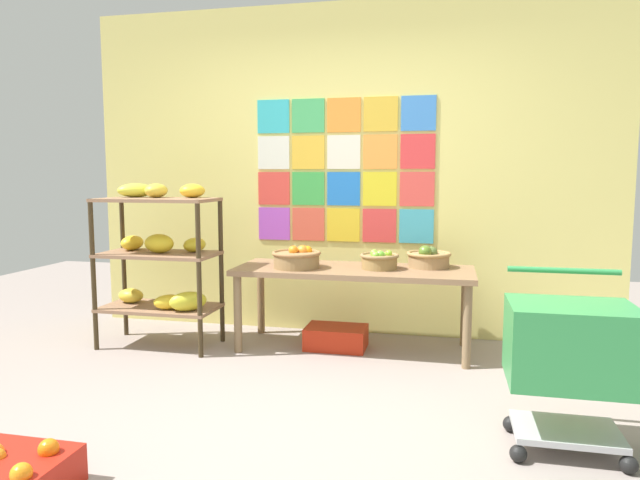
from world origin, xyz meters
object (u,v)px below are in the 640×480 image
fruit_basket_left (379,260)px  produce_crate_under_table (336,337)px  fruit_basket_back_left (297,258)px  orange_crate_foreground (8,474)px  banana_shelf_unit (160,251)px  shopping_cart (570,350)px  display_table (354,277)px  fruit_basket_right (428,258)px

fruit_basket_left → produce_crate_under_table: size_ratio=0.63×
fruit_basket_back_left → orange_crate_foreground: bearing=-106.4°
fruit_basket_left → produce_crate_under_table: fruit_basket_left is taller
fruit_basket_back_left → orange_crate_foreground: fruit_basket_back_left is taller
banana_shelf_unit → orange_crate_foreground: bearing=-79.0°
produce_crate_under_table → shopping_cart: bearing=-44.7°
fruit_basket_left → produce_crate_under_table: 0.69m
display_table → orange_crate_foreground: size_ratio=3.65×
produce_crate_under_table → orange_crate_foreground: 2.46m
banana_shelf_unit → orange_crate_foreground: 2.21m
fruit_basket_left → fruit_basket_back_left: bearing=-172.3°
fruit_basket_left → shopping_cart: (1.06, -1.38, -0.19)m
fruit_basket_left → orange_crate_foreground: fruit_basket_left is taller
produce_crate_under_table → orange_crate_foreground: orange_crate_foreground is taller
fruit_basket_back_left → fruit_basket_right: bearing=13.7°
fruit_basket_back_left → fruit_basket_left: bearing=7.7°
produce_crate_under_table → fruit_basket_back_left: bearing=-166.2°
banana_shelf_unit → shopping_cart: bearing=-23.2°
fruit_basket_back_left → shopping_cart: shopping_cart is taller
fruit_basket_left → display_table: bearing=-179.7°
produce_crate_under_table → shopping_cart: shopping_cart is taller
fruit_basket_left → banana_shelf_unit: bearing=-172.6°
shopping_cart → produce_crate_under_table: bearing=133.6°
display_table → fruit_basket_right: 0.58m
produce_crate_under_table → orange_crate_foreground: size_ratio=0.94×
display_table → shopping_cart: 1.87m
fruit_basket_left → fruit_basket_back_left: fruit_basket_back_left is taller
shopping_cart → orange_crate_foreground: bearing=-160.4°
display_table → fruit_basket_back_left: size_ratio=4.81×
banana_shelf_unit → display_table: size_ratio=0.71×
banana_shelf_unit → fruit_basket_left: bearing=7.4°
display_table → produce_crate_under_table: size_ratio=3.87×
banana_shelf_unit → produce_crate_under_table: bearing=8.7°
fruit_basket_right → fruit_basket_left: bearing=-156.6°
fruit_basket_left → produce_crate_under_table: bearing=-177.9°
banana_shelf_unit → orange_crate_foreground: size_ratio=2.58×
produce_crate_under_table → shopping_cart: 1.99m
fruit_basket_right → display_table: bearing=-164.2°
fruit_basket_left → fruit_basket_right: 0.39m
display_table → fruit_basket_left: (0.19, 0.00, 0.13)m
shopping_cart → display_table: bearing=130.5°
orange_crate_foreground → shopping_cart: size_ratio=0.57×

